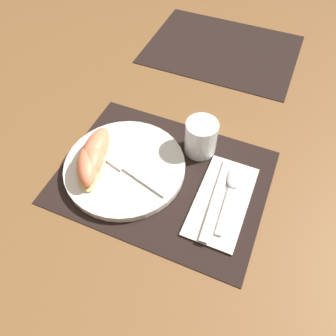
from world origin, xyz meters
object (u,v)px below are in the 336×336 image
(juice_glass, at_px, (201,139))
(citrus_wedge_2, at_px, (88,167))
(fork, at_px, (127,169))
(citrus_wedge_0, at_px, (95,151))
(knife, at_px, (216,201))
(citrus_wedge_1, at_px, (93,160))
(spoon, at_px, (232,186))
(plate, at_px, (125,167))

(juice_glass, height_order, citrus_wedge_2, juice_glass)
(fork, height_order, citrus_wedge_0, citrus_wedge_0)
(citrus_wedge_0, bearing_deg, fork, -4.66)
(knife, height_order, citrus_wedge_2, citrus_wedge_2)
(citrus_wedge_1, bearing_deg, spoon, 13.61)
(plate, bearing_deg, citrus_wedge_0, -176.80)
(plate, height_order, fork, fork)
(citrus_wedge_0, relative_size, citrus_wedge_1, 1.27)
(plate, distance_m, spoon, 0.24)
(citrus_wedge_0, bearing_deg, juice_glass, 31.25)
(plate, distance_m, citrus_wedge_2, 0.08)
(juice_glass, bearing_deg, knife, -57.39)
(citrus_wedge_1, height_order, citrus_wedge_2, same)
(juice_glass, xyz_separation_m, spoon, (0.10, -0.08, -0.03))
(juice_glass, relative_size, citrus_wedge_0, 0.61)
(fork, relative_size, citrus_wedge_1, 1.69)
(plate, distance_m, knife, 0.21)
(spoon, relative_size, fork, 0.94)
(spoon, distance_m, citrus_wedge_0, 0.31)
(spoon, height_order, fork, fork)
(fork, xyz_separation_m, citrus_wedge_2, (-0.07, -0.04, 0.02))
(citrus_wedge_0, bearing_deg, plate, 3.20)
(spoon, xyz_separation_m, fork, (-0.22, -0.05, 0.01))
(plate, height_order, citrus_wedge_0, citrus_wedge_0)
(plate, relative_size, citrus_wedge_0, 1.95)
(plate, xyz_separation_m, citrus_wedge_0, (-0.07, -0.00, 0.03))
(plate, height_order, citrus_wedge_2, citrus_wedge_2)
(citrus_wedge_0, bearing_deg, citrus_wedge_2, -79.66)
(juice_glass, bearing_deg, citrus_wedge_2, -139.05)
(juice_glass, distance_m, citrus_wedge_0, 0.24)
(citrus_wedge_2, bearing_deg, plate, 39.49)
(juice_glass, relative_size, fork, 0.46)
(fork, height_order, citrus_wedge_2, citrus_wedge_2)
(juice_glass, distance_m, citrus_wedge_2, 0.26)
(citrus_wedge_2, bearing_deg, citrus_wedge_0, 100.34)
(knife, distance_m, citrus_wedge_1, 0.27)
(spoon, distance_m, citrus_wedge_1, 0.30)
(juice_glass, relative_size, spoon, 0.48)
(plate, height_order, citrus_wedge_1, citrus_wedge_1)
(citrus_wedge_2, bearing_deg, knife, 9.29)
(knife, bearing_deg, fork, -178.37)
(plate, distance_m, fork, 0.02)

